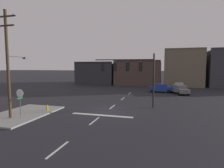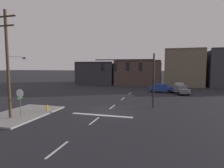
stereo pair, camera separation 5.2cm
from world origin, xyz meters
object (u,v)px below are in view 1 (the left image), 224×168
object	(u,v)px
utility_pole	(9,62)
car_lot_middle	(161,88)
signal_mast_near_side	(132,70)
fire_hydrant	(47,109)
car_lot_nearside	(180,89)
car_lot_farside	(179,87)
stop_sign	(20,97)

from	to	relation	value
utility_pole	car_lot_middle	bearing A→B (deg)	59.32
signal_mast_near_side	fire_hydrant	bearing A→B (deg)	-149.99
signal_mast_near_side	car_lot_middle	xyz separation A→B (m)	(3.17, 14.14, -3.56)
signal_mast_near_side	car_lot_nearside	distance (m)	14.68
car_lot_farside	fire_hydrant	distance (m)	26.76
utility_pole	fire_hydrant	bearing A→B (deg)	64.26
stop_sign	car_lot_middle	world-z (taller)	stop_sign
utility_pole	stop_sign	bearing A→B (deg)	1.98
fire_hydrant	car_lot_farside	bearing A→B (deg)	55.45
car_lot_middle	utility_pole	world-z (taller)	utility_pole
car_lot_nearside	utility_pole	bearing A→B (deg)	-128.36
car_lot_nearside	utility_pole	world-z (taller)	utility_pole
car_lot_nearside	fire_hydrant	bearing A→B (deg)	-130.31
car_lot_nearside	fire_hydrant	size ratio (longest dim) A/B	6.34
car_lot_nearside	car_lot_middle	world-z (taller)	same
signal_mast_near_side	stop_sign	bearing A→B (deg)	-138.14
stop_sign	car_lot_nearside	xyz separation A→B (m)	(15.49, 20.80, -1.29)
signal_mast_near_side	stop_sign	distance (m)	12.36
car_lot_nearside	car_lot_middle	xyz separation A→B (m)	(-3.27, 1.44, 0.00)
car_lot_middle	car_lot_nearside	bearing A→B (deg)	-23.78
car_lot_nearside	fire_hydrant	world-z (taller)	car_lot_nearside
signal_mast_near_side	fire_hydrant	xyz separation A→B (m)	(-8.49, -4.90, -4.09)
signal_mast_near_side	car_lot_middle	bearing A→B (deg)	77.36
signal_mast_near_side	car_lot_middle	size ratio (longest dim) A/B	1.60
car_lot_nearside	utility_pole	xyz separation A→B (m)	(-16.49, -20.84, 4.47)
car_lot_farside	utility_pole	xyz separation A→B (m)	(-16.74, -25.28, 4.47)
car_lot_nearside	car_lot_middle	bearing A→B (deg)	156.22
car_lot_middle	fire_hydrant	bearing A→B (deg)	-121.47
stop_sign	fire_hydrant	xyz separation A→B (m)	(0.56, 3.20, -1.82)
car_lot_nearside	car_lot_farside	bearing A→B (deg)	86.84
signal_mast_near_side	fire_hydrant	distance (m)	10.62
stop_sign	car_lot_farside	distance (m)	29.77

